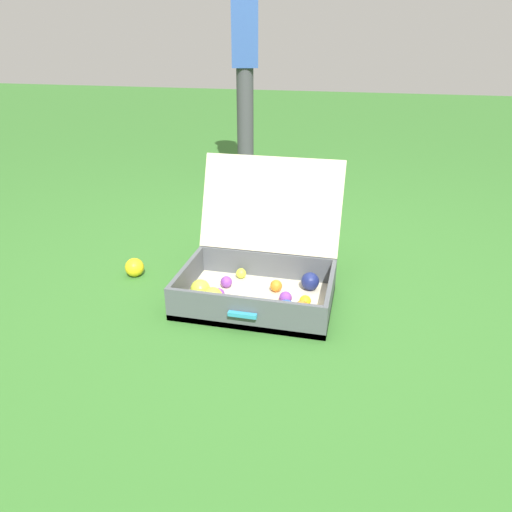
% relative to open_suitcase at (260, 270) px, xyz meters
% --- Properties ---
extents(ground_plane, '(16.00, 16.00, 0.00)m').
position_rel_open_suitcase_xyz_m(ground_plane, '(0.04, -0.03, -0.12)').
color(ground_plane, '#336B28').
extents(open_suitcase, '(0.63, 0.61, 0.54)m').
position_rel_open_suitcase_xyz_m(open_suitcase, '(0.00, 0.00, 0.00)').
color(open_suitcase, beige).
rests_on(open_suitcase, ground).
extents(stray_ball_on_grass, '(0.09, 0.09, 0.09)m').
position_rel_open_suitcase_xyz_m(stray_ball_on_grass, '(-0.61, 0.04, -0.08)').
color(stray_ball_on_grass, yellow).
rests_on(stray_ball_on_grass, ground).
extents(bystander_person, '(0.26, 0.36, 1.65)m').
position_rel_open_suitcase_xyz_m(bystander_person, '(-0.52, 1.79, 0.83)').
color(bystander_person, '#3D3D42').
rests_on(bystander_person, ground).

